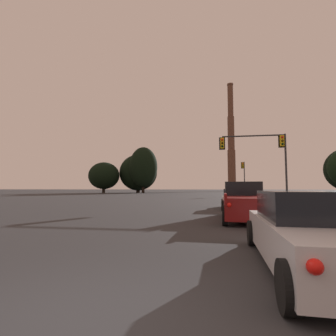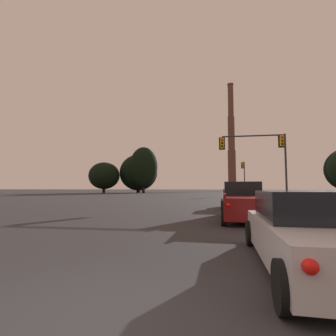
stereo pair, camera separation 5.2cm
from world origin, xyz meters
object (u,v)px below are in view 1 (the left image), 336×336
Objects in this scene: sedan_right_lane_front at (235,199)px; sedan_right_lane_third at (313,232)px; pickup_truck_right_lane_second at (245,202)px; traffic_light_far_right at (244,174)px; smokestack at (231,148)px; traffic_light_overhead_right at (263,150)px.

sedan_right_lane_third is at bearing -87.12° from sedan_right_lane_front.
traffic_light_far_right is (4.65, 39.34, 3.51)m from pickup_truck_right_lane_second.
traffic_light_overhead_right is at bearing -92.81° from smokestack.
sedan_right_lane_third and sedan_right_lane_front have the same top height.
sedan_right_lane_third is 0.85× the size of pickup_truck_right_lane_second.
sedan_right_lane_front is at bearing -97.88° from traffic_light_far_right.
pickup_truck_right_lane_second is at bearing -96.74° from traffic_light_far_right.
smokestack is (8.76, 122.90, 21.02)m from pickup_truck_right_lane_second.
sedan_right_lane_front is at bearing 91.39° from pickup_truck_right_lane_second.
smokestack is at bearing 88.21° from pickup_truck_right_lane_second.
traffic_light_overhead_right reaches higher than pickup_truck_right_lane_second.
smokestack is at bearing 87.18° from traffic_light_far_right.
traffic_light_far_right is (1.28, 26.47, -0.79)m from traffic_light_overhead_right.
pickup_truck_right_lane_second is 0.84× the size of traffic_light_far_right.
sedan_right_lane_front is 0.09× the size of smokestack.
pickup_truck_right_lane_second is 0.84× the size of traffic_light_overhead_right.
traffic_light_overhead_right reaches higher than sedan_right_lane_third.
sedan_right_lane_third is at bearing -93.72° from smokestack.
sedan_right_lane_third is 132.73m from smokestack.
smokestack is (5.39, 110.02, 16.72)m from traffic_light_overhead_right.
pickup_truck_right_lane_second is 124.99m from smokestack.
traffic_light_far_right is at bearing 86.80° from sedan_right_lane_third.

